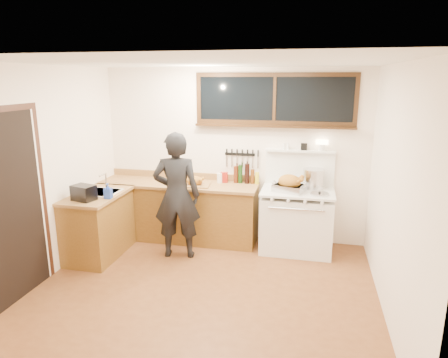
% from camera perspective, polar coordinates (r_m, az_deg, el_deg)
% --- Properties ---
extents(ground_plane, '(4.00, 3.50, 0.02)m').
position_cam_1_polar(ground_plane, '(4.94, -2.80, -15.58)').
color(ground_plane, brown).
extents(room_shell, '(4.10, 3.60, 2.65)m').
position_cam_1_polar(room_shell, '(4.36, -3.06, 3.73)').
color(room_shell, white).
rests_on(room_shell, ground).
extents(counter_back, '(2.44, 0.64, 1.00)m').
position_cam_1_polar(counter_back, '(6.23, -6.47, -4.46)').
color(counter_back, brown).
rests_on(counter_back, ground).
extents(counter_left, '(0.64, 1.09, 0.90)m').
position_cam_1_polar(counter_left, '(5.89, -17.47, -6.22)').
color(counter_left, brown).
rests_on(counter_left, ground).
extents(sink_unit, '(0.50, 0.45, 0.37)m').
position_cam_1_polar(sink_unit, '(5.82, -17.22, -2.34)').
color(sink_unit, white).
rests_on(sink_unit, counter_left).
extents(vintage_stove, '(1.02, 0.74, 1.58)m').
position_cam_1_polar(vintage_stove, '(5.88, 10.33, -5.64)').
color(vintage_stove, white).
rests_on(vintage_stove, ground).
extents(back_window, '(2.32, 0.13, 0.77)m').
position_cam_1_polar(back_window, '(5.88, 7.19, 10.43)').
color(back_window, black).
rests_on(back_window, room_shell).
extents(left_doorway, '(0.02, 1.04, 2.17)m').
position_cam_1_polar(left_doorway, '(4.95, -27.68, -3.35)').
color(left_doorway, black).
rests_on(left_doorway, ground).
extents(knife_strip, '(0.52, 0.03, 0.28)m').
position_cam_1_polar(knife_strip, '(6.05, 2.46, 3.43)').
color(knife_strip, black).
rests_on(knife_strip, room_shell).
extents(man, '(0.71, 0.53, 1.76)m').
position_cam_1_polar(man, '(5.50, -6.77, -2.39)').
color(man, black).
rests_on(man, ground).
extents(soap_bottle, '(0.10, 0.10, 0.20)m').
position_cam_1_polar(soap_bottle, '(5.46, -16.24, -1.64)').
color(soap_bottle, '#2344B2').
rests_on(soap_bottle, counter_left).
extents(toaster, '(0.33, 0.27, 0.20)m').
position_cam_1_polar(toaster, '(5.48, -19.41, -1.86)').
color(toaster, black).
rests_on(toaster, counter_left).
extents(cutting_board, '(0.47, 0.38, 0.15)m').
position_cam_1_polar(cutting_board, '(5.89, -4.19, -0.44)').
color(cutting_board, olive).
rests_on(cutting_board, counter_back).
extents(roast_turkey, '(0.48, 0.42, 0.24)m').
position_cam_1_polar(roast_turkey, '(5.65, 9.35, -0.76)').
color(roast_turkey, silver).
rests_on(roast_turkey, vintage_stove).
extents(stockpot, '(0.37, 0.37, 0.28)m').
position_cam_1_polar(stockpot, '(5.86, 12.65, 0.05)').
color(stockpot, silver).
rests_on(stockpot, vintage_stove).
extents(saucepan, '(0.19, 0.29, 0.12)m').
position_cam_1_polar(saucepan, '(6.01, 11.93, -0.36)').
color(saucepan, silver).
rests_on(saucepan, vintage_stove).
extents(pot_lid, '(0.27, 0.27, 0.04)m').
position_cam_1_polar(pot_lid, '(5.59, 13.49, -2.07)').
color(pot_lid, silver).
rests_on(pot_lid, vintage_stove).
extents(coffee_tin, '(0.11, 0.09, 0.16)m').
position_cam_1_polar(coffee_tin, '(6.06, 0.03, 0.24)').
color(coffee_tin, maroon).
rests_on(coffee_tin, counter_back).
extents(pitcher, '(0.09, 0.09, 0.15)m').
position_cam_1_polar(pitcher, '(6.03, -0.64, 0.14)').
color(pitcher, white).
rests_on(pitcher, counter_back).
extents(bottle_cluster, '(0.39, 0.07, 0.30)m').
position_cam_1_polar(bottle_cluster, '(6.00, 3.01, 0.60)').
color(bottle_cluster, black).
rests_on(bottle_cluster, counter_back).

